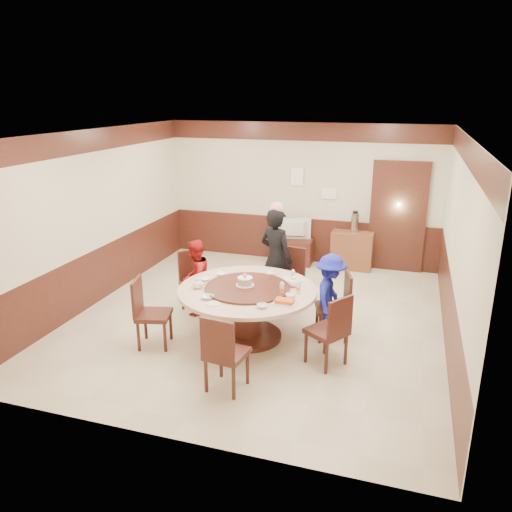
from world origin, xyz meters
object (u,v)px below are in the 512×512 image
(tv_stand, at_px, (292,251))
(thermos, at_px, (355,223))
(banquet_table, at_px, (247,303))
(television, at_px, (292,229))
(birthday_cake, at_px, (245,281))
(person_blue, at_px, (330,296))
(person_red, at_px, (195,277))
(shrimp_platter, at_px, (285,302))
(side_cabinet, at_px, (352,250))
(person_standing, at_px, (276,259))

(tv_stand, xyz_separation_m, thermos, (1.24, 0.03, 0.69))
(banquet_table, xyz_separation_m, television, (-0.18, 3.42, 0.18))
(birthday_cake, bearing_deg, banquet_table, -31.75)
(person_blue, bearing_deg, birthday_cake, 109.98)
(banquet_table, bearing_deg, tv_stand, 92.99)
(thermos, bearing_deg, person_red, -126.05)
(person_blue, height_order, shrimp_platter, person_blue)
(person_blue, distance_m, thermos, 3.03)
(banquet_table, distance_m, shrimp_platter, 0.76)
(shrimp_platter, bearing_deg, thermos, 83.54)
(thermos, bearing_deg, banquet_table, -107.06)
(person_blue, xyz_separation_m, side_cabinet, (-0.06, 3.02, -0.23))
(banquet_table, height_order, person_blue, person_blue)
(television, bearing_deg, side_cabinet, 170.37)
(person_blue, height_order, television, person_blue)
(thermos, bearing_deg, tv_stand, -178.61)
(side_cabinet, bearing_deg, banquet_table, -106.66)
(shrimp_platter, distance_m, thermos, 3.84)
(birthday_cake, relative_size, tv_stand, 0.30)
(birthday_cake, bearing_deg, person_blue, 19.67)
(person_red, height_order, birthday_cake, person_red)
(person_standing, height_order, tv_stand, person_standing)
(side_cabinet, bearing_deg, thermos, 0.00)
(banquet_table, distance_m, person_standing, 1.21)
(banquet_table, distance_m, birthday_cake, 0.31)
(person_red, bearing_deg, person_standing, 127.01)
(banquet_table, height_order, television, television)
(banquet_table, bearing_deg, person_blue, 21.67)
(thermos, bearing_deg, side_cabinet, 180.00)
(shrimp_platter, xyz_separation_m, thermos, (0.43, 3.81, 0.16))
(person_standing, xyz_separation_m, tv_stand, (-0.27, 2.25, -0.58))
(person_red, xyz_separation_m, side_cabinet, (2.07, 2.88, -0.22))
(side_cabinet, bearing_deg, person_blue, -88.95)
(shrimp_platter, bearing_deg, person_red, 151.00)
(person_blue, bearing_deg, television, 23.28)
(shrimp_platter, distance_m, tv_stand, 3.90)
(birthday_cake, distance_m, shrimp_platter, 0.78)
(tv_stand, distance_m, side_cabinet, 1.22)
(side_cabinet, xyz_separation_m, thermos, (0.03, 0.00, 0.56))
(banquet_table, relative_size, birthday_cake, 7.55)
(birthday_cake, relative_size, side_cabinet, 0.32)
(birthday_cake, xyz_separation_m, television, (-0.13, 3.39, -0.12))
(banquet_table, relative_size, person_standing, 1.17)
(person_standing, height_order, side_cabinet, person_standing)
(banquet_table, relative_size, television, 2.56)
(television, bearing_deg, person_red, 62.12)
(shrimp_platter, bearing_deg, tv_stand, 102.02)
(person_red, bearing_deg, television, 172.04)
(shrimp_platter, bearing_deg, banquet_table, 149.96)
(shrimp_platter, relative_size, thermos, 0.79)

